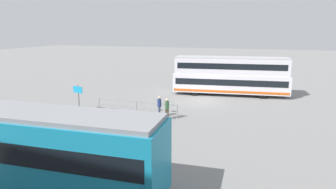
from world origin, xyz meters
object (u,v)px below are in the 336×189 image
object	(u,v)px
pedestrian_crossing	(167,107)
info_sign	(78,94)
double_decker_bus	(230,76)
pedestrian_near_railing	(159,105)
tram_yellow	(17,146)

from	to	relation	value
pedestrian_crossing	info_sign	distance (m)	7.85
double_decker_bus	info_sign	size ratio (longest dim) A/B	5.32
info_sign	pedestrian_near_railing	bearing A→B (deg)	-174.19
pedestrian_crossing	info_sign	xyz separation A→B (m)	(7.83, 0.20, 0.59)
double_decker_bus	pedestrian_near_railing	xyz separation A→B (m)	(4.35, 9.85, -1.10)
info_sign	double_decker_bus	bearing A→B (deg)	-137.09
pedestrian_crossing	double_decker_bus	bearing A→B (deg)	-108.84
double_decker_bus	pedestrian_crossing	xyz separation A→B (m)	(3.54, 10.37, -1.09)
tram_yellow	pedestrian_crossing	world-z (taller)	tram_yellow
tram_yellow	pedestrian_near_railing	size ratio (longest dim) A/B	8.14
pedestrian_near_railing	info_sign	size ratio (longest dim) A/B	0.74
double_decker_bus	pedestrian_near_railing	world-z (taller)	double_decker_bus
pedestrian_near_railing	info_sign	bearing A→B (deg)	5.81
tram_yellow	pedestrian_crossing	distance (m)	11.75
tram_yellow	pedestrian_near_railing	xyz separation A→B (m)	(-2.41, -11.78, -0.86)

